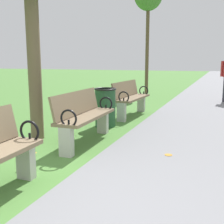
{
  "coord_description": "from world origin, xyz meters",
  "views": [
    {
      "loc": [
        1.68,
        -1.78,
        1.41
      ],
      "look_at": [
        -0.05,
        2.65,
        0.55
      ],
      "focal_mm": 45.22,
      "sensor_mm": 36.0,
      "label": 1
    }
  ],
  "objects": [
    {
      "name": "park_bench_2",
      "position": [
        -0.5,
        2.49,
        0.49
      ],
      "size": [
        0.52,
        1.61,
        0.9
      ],
      "color": "#7A664C",
      "rests_on": "ground"
    },
    {
      "name": "park_bench_3",
      "position": [
        -0.5,
        5.12,
        0.49
      ],
      "size": [
        0.55,
        1.62,
        0.9
      ],
      "color": "#7A664C",
      "rests_on": "ground"
    },
    {
      "name": "paved_walkway",
      "position": [
        1.26,
        18.0,
        0.01
      ],
      "size": [
        2.53,
        44.0,
        0.02
      ],
      "primitive_type": "cube",
      "color": "slate",
      "rests_on": "ground"
    },
    {
      "name": "ground_plane",
      "position": [
        0.0,
        0.0,
        0.0
      ],
      "size": [
        80.0,
        80.0,
        0.0
      ],
      "primitive_type": "plane",
      "color": "#4C7F38"
    },
    {
      "name": "trash_bin",
      "position": [
        -0.65,
        3.79,
        0.42
      ],
      "size": [
        0.48,
        0.48,
        0.84
      ],
      "color": "#234C2D",
      "rests_on": "ground"
    },
    {
      "name": "scattered_leaves",
      "position": [
        -0.2,
        1.85,
        0.01
      ],
      "size": [
        4.78,
        8.92,
        0.02
      ],
      "color": "gold",
      "rests_on": "ground"
    }
  ]
}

